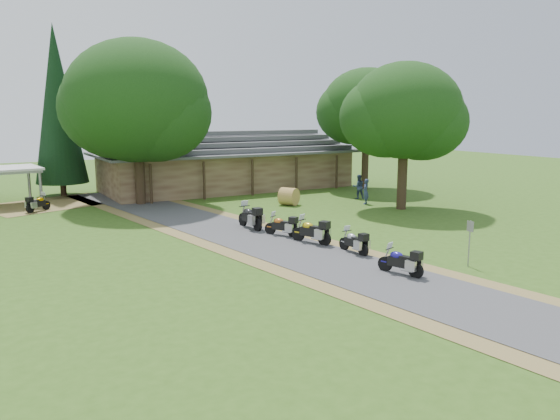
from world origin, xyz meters
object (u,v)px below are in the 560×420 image
motorcycle_row_e (250,216)px  motorcycle_row_d (282,224)px  hay_bale (289,196)px  lodge (228,160)px  motorcycle_row_b (354,241)px  motorcycle_row_c (311,230)px  motorcycle_row_a (400,260)px  motorcycle_carport_a (38,202)px

motorcycle_row_e → motorcycle_row_d: bearing=-168.9°
motorcycle_row_d → hay_bale: 9.68m
lodge → motorcycle_row_d: (-5.25, -17.90, -1.84)m
lodge → motorcycle_row_b: size_ratio=12.50×
motorcycle_row_c → hay_bale: bearing=-46.7°
motorcycle_row_d → motorcycle_row_a: bearing=156.3°
lodge → motorcycle_carport_a: lodge is taller
motorcycle_row_c → motorcycle_carport_a: (-10.43, 16.30, -0.09)m
motorcycle_row_d → hay_bale: motorcycle_row_d is taller
motorcycle_carport_a → hay_bale: hay_bale is taller
motorcycle_row_b → hay_bale: (4.27, 12.76, 0.02)m
lodge → motorcycle_row_d: lodge is taller
motorcycle_row_b → motorcycle_row_c: 2.62m
lodge → motorcycle_carport_a: 15.82m
motorcycle_row_d → motorcycle_carport_a: size_ratio=1.04×
lodge → hay_bale: bearing=-89.6°
motorcycle_row_b → hay_bale: bearing=-20.4°
lodge → motorcycle_carport_a: size_ratio=12.46×
motorcycle_row_c → motorcycle_carport_a: motorcycle_row_c is taller
lodge → motorcycle_row_a: bearing=-100.2°
motorcycle_row_a → motorcycle_row_e: bearing=-10.4°
motorcycle_row_d → motorcycle_row_b: bearing=165.2°
motorcycle_row_a → motorcycle_carport_a: bearing=8.9°
motorcycle_row_a → hay_bale: bearing=-32.5°
lodge → motorcycle_row_c: size_ratio=10.77×
lodge → hay_bale: size_ratio=17.56×
motorcycle_row_b → motorcycle_row_c: size_ratio=0.86×
motorcycle_row_c → motorcycle_row_e: motorcycle_row_e is taller
motorcycle_row_d → hay_bale: bearing=-60.9°
motorcycle_row_b → motorcycle_carport_a: motorcycle_carport_a is taller
motorcycle_row_a → motorcycle_row_c: bearing=-15.1°
motorcycle_row_e → lodge: bearing=-22.5°
motorcycle_row_b → motorcycle_row_c: motorcycle_row_c is taller
motorcycle_row_b → motorcycle_row_a: bearing=170.2°
motorcycle_row_c → motorcycle_row_b: bearing=172.9°
hay_bale → motorcycle_row_d: bearing=-123.4°
lodge → motorcycle_row_d: size_ratio=11.98×
motorcycle_row_c → motorcycle_row_e: size_ratio=0.94×
motorcycle_row_e → motorcycle_carport_a: motorcycle_row_e is taller
motorcycle_row_a → motorcycle_row_e: motorcycle_row_e is taller
motorcycle_row_c → lodge: bearing=-34.6°
hay_bale → motorcycle_row_b: bearing=-108.5°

